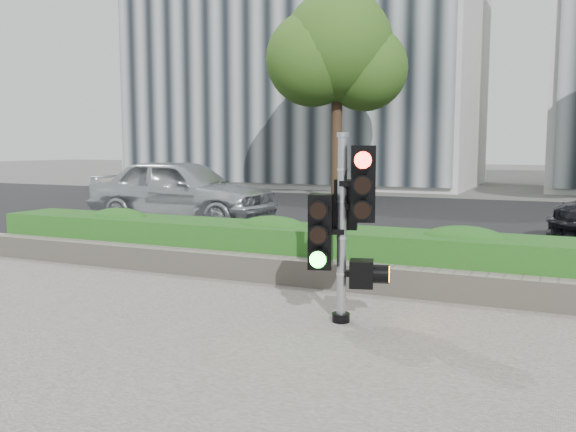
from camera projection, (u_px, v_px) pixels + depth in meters
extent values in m
plane|color=#51514C|center=(271.00, 331.00, 6.14)|extent=(120.00, 120.00, 0.00)
cube|color=black|center=(445.00, 220.00, 15.19)|extent=(60.00, 13.00, 0.02)
cube|color=gray|center=(364.00, 268.00, 8.98)|extent=(60.00, 0.25, 0.12)
cube|color=gray|center=(335.00, 275.00, 7.83)|extent=(12.00, 0.32, 0.34)
cube|color=#41922D|center=(351.00, 254.00, 8.40)|extent=(12.00, 1.00, 0.68)
cube|color=#B7B7B2|center=(309.00, 30.00, 29.79)|extent=(16.00, 9.00, 15.00)
cylinder|color=black|center=(337.00, 141.00, 20.88)|extent=(0.36, 0.36, 4.03)
sphere|color=#274E16|center=(337.00, 47.00, 20.51)|extent=(3.74, 3.74, 3.74)
sphere|color=#274E16|center=(365.00, 68.00, 20.57)|extent=(2.88, 2.88, 2.88)
sphere|color=#274E16|center=(313.00, 59.00, 20.47)|extent=(3.17, 3.17, 3.17)
sphere|color=#274E16|center=(345.00, 24.00, 21.07)|extent=(2.59, 2.59, 2.59)
cylinder|color=black|center=(341.00, 317.00, 6.34)|extent=(0.19, 0.19, 0.09)
cylinder|color=gray|center=(342.00, 231.00, 6.23)|extent=(0.10, 0.10, 1.91)
cylinder|color=gray|center=(343.00, 135.00, 6.12)|extent=(0.12, 0.12, 0.05)
cube|color=#FF1107|center=(363.00, 184.00, 6.12)|extent=(0.30, 0.30, 0.76)
cube|color=#14E51E|center=(321.00, 231.00, 6.24)|extent=(0.30, 0.30, 0.76)
cube|color=black|center=(346.00, 204.00, 6.41)|extent=(0.30, 0.30, 0.52)
cube|color=orange|center=(361.00, 274.00, 6.28)|extent=(0.30, 0.30, 0.28)
imported|color=#B5B8BD|center=(182.00, 191.00, 14.41)|extent=(4.60, 1.89, 1.56)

